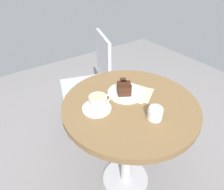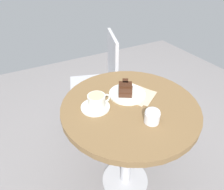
{
  "view_description": "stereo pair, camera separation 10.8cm",
  "coord_description": "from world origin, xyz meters",
  "px_view_note": "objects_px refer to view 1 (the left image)",
  "views": [
    {
      "loc": [
        -0.58,
        -0.65,
        1.39
      ],
      "look_at": [
        -0.07,
        0.07,
        0.77
      ],
      "focal_mm": 32.0,
      "sensor_mm": 36.0,
      "label": 1
    },
    {
      "loc": [
        -0.49,
        -0.71,
        1.39
      ],
      "look_at": [
        -0.07,
        0.07,
        0.77
      ],
      "focal_mm": 32.0,
      "sensor_mm": 36.0,
      "label": 2
    }
  ],
  "objects_px": {
    "teaspoon": "(92,113)",
    "cake_plate": "(126,93)",
    "cake_slice": "(124,88)",
    "fork": "(133,88)",
    "sugar_pot": "(155,113)",
    "cafe_chair": "(94,78)",
    "napkin": "(136,93)",
    "coffee_cup": "(98,102)",
    "saucer": "(97,108)"
  },
  "relations": [
    {
      "from": "cake_plate",
      "to": "sugar_pot",
      "type": "relative_size",
      "value": 2.84
    },
    {
      "from": "coffee_cup",
      "to": "napkin",
      "type": "bearing_deg",
      "value": -1.13
    },
    {
      "from": "cake_plate",
      "to": "napkin",
      "type": "xyz_separation_m",
      "value": [
        0.05,
        -0.03,
        -0.0
      ]
    },
    {
      "from": "saucer",
      "to": "coffee_cup",
      "type": "height_order",
      "value": "coffee_cup"
    },
    {
      "from": "cake_plate",
      "to": "cafe_chair",
      "type": "bearing_deg",
      "value": 79.75
    },
    {
      "from": "saucer",
      "to": "napkin",
      "type": "height_order",
      "value": "saucer"
    },
    {
      "from": "cake_plate",
      "to": "cake_slice",
      "type": "xyz_separation_m",
      "value": [
        -0.02,
        -0.0,
        0.04
      ]
    },
    {
      "from": "coffee_cup",
      "to": "cake_plate",
      "type": "distance_m",
      "value": 0.21
    },
    {
      "from": "cake_slice",
      "to": "sugar_pot",
      "type": "xyz_separation_m",
      "value": [
        -0.0,
        -0.25,
        -0.01
      ]
    },
    {
      "from": "cake_slice",
      "to": "fork",
      "type": "bearing_deg",
      "value": 2.18
    },
    {
      "from": "napkin",
      "to": "cafe_chair",
      "type": "relative_size",
      "value": 0.27
    },
    {
      "from": "sugar_pot",
      "to": "coffee_cup",
      "type": "bearing_deg",
      "value": 129.74
    },
    {
      "from": "fork",
      "to": "teaspoon",
      "type": "bearing_deg",
      "value": -120.54
    },
    {
      "from": "cake_plate",
      "to": "cafe_chair",
      "type": "xyz_separation_m",
      "value": [
        0.1,
        0.55,
        -0.2
      ]
    },
    {
      "from": "cake_plate",
      "to": "sugar_pot",
      "type": "distance_m",
      "value": 0.25
    },
    {
      "from": "cake_slice",
      "to": "coffee_cup",
      "type": "bearing_deg",
      "value": -172.29
    },
    {
      "from": "saucer",
      "to": "cake_plate",
      "type": "height_order",
      "value": "cake_plate"
    },
    {
      "from": "fork",
      "to": "napkin",
      "type": "relative_size",
      "value": 0.52
    },
    {
      "from": "cake_slice",
      "to": "cafe_chair",
      "type": "relative_size",
      "value": 0.13
    },
    {
      "from": "saucer",
      "to": "fork",
      "type": "bearing_deg",
      "value": 5.28
    },
    {
      "from": "sugar_pot",
      "to": "cafe_chair",
      "type": "bearing_deg",
      "value": 81.77
    },
    {
      "from": "sugar_pot",
      "to": "cake_plate",
      "type": "bearing_deg",
      "value": 86.28
    },
    {
      "from": "coffee_cup",
      "to": "cake_plate",
      "type": "height_order",
      "value": "coffee_cup"
    },
    {
      "from": "coffee_cup",
      "to": "cake_plate",
      "type": "bearing_deg",
      "value": 7.19
    },
    {
      "from": "teaspoon",
      "to": "cake_plate",
      "type": "relative_size",
      "value": 0.45
    },
    {
      "from": "fork",
      "to": "coffee_cup",
      "type": "bearing_deg",
      "value": -123.86
    },
    {
      "from": "saucer",
      "to": "napkin",
      "type": "relative_size",
      "value": 0.65
    },
    {
      "from": "teaspoon",
      "to": "cake_plate",
      "type": "height_order",
      "value": "teaspoon"
    },
    {
      "from": "cafe_chair",
      "to": "cake_plate",
      "type": "bearing_deg",
      "value": 7.89
    },
    {
      "from": "saucer",
      "to": "cafe_chair",
      "type": "distance_m",
      "value": 0.68
    },
    {
      "from": "teaspoon",
      "to": "cake_slice",
      "type": "relative_size",
      "value": 0.83
    },
    {
      "from": "teaspoon",
      "to": "fork",
      "type": "xyz_separation_m",
      "value": [
        0.31,
        0.05,
        0.0
      ]
    },
    {
      "from": "cake_plate",
      "to": "fork",
      "type": "relative_size",
      "value": 1.69
    },
    {
      "from": "teaspoon",
      "to": "cafe_chair",
      "type": "relative_size",
      "value": 0.11
    },
    {
      "from": "teaspoon",
      "to": "napkin",
      "type": "bearing_deg",
      "value": -146.17
    },
    {
      "from": "napkin",
      "to": "cafe_chair",
      "type": "distance_m",
      "value": 0.61
    },
    {
      "from": "napkin",
      "to": "cafe_chair",
      "type": "bearing_deg",
      "value": 85.64
    },
    {
      "from": "cake_plate",
      "to": "cake_slice",
      "type": "height_order",
      "value": "cake_slice"
    },
    {
      "from": "cake_plate",
      "to": "napkin",
      "type": "height_order",
      "value": "cake_plate"
    },
    {
      "from": "saucer",
      "to": "cake_plate",
      "type": "relative_size",
      "value": 0.73
    },
    {
      "from": "saucer",
      "to": "coffee_cup",
      "type": "bearing_deg",
      "value": -18.14
    },
    {
      "from": "napkin",
      "to": "sugar_pot",
      "type": "xyz_separation_m",
      "value": [
        -0.07,
        -0.22,
        0.03
      ]
    },
    {
      "from": "sugar_pot",
      "to": "saucer",
      "type": "bearing_deg",
      "value": 130.74
    },
    {
      "from": "saucer",
      "to": "coffee_cup",
      "type": "distance_m",
      "value": 0.04
    },
    {
      "from": "sugar_pot",
      "to": "fork",
      "type": "bearing_deg",
      "value": 73.21
    },
    {
      "from": "cafe_chair",
      "to": "sugar_pot",
      "type": "bearing_deg",
      "value": 9.92
    },
    {
      "from": "teaspoon",
      "to": "cake_slice",
      "type": "xyz_separation_m",
      "value": [
        0.24,
        0.05,
        0.03
      ]
    },
    {
      "from": "teaspoon",
      "to": "napkin",
      "type": "relative_size",
      "value": 0.4
    },
    {
      "from": "fork",
      "to": "napkin",
      "type": "xyz_separation_m",
      "value": [
        -0.0,
        -0.03,
        -0.01
      ]
    },
    {
      "from": "teaspoon",
      "to": "fork",
      "type": "bearing_deg",
      "value": -140.25
    }
  ]
}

